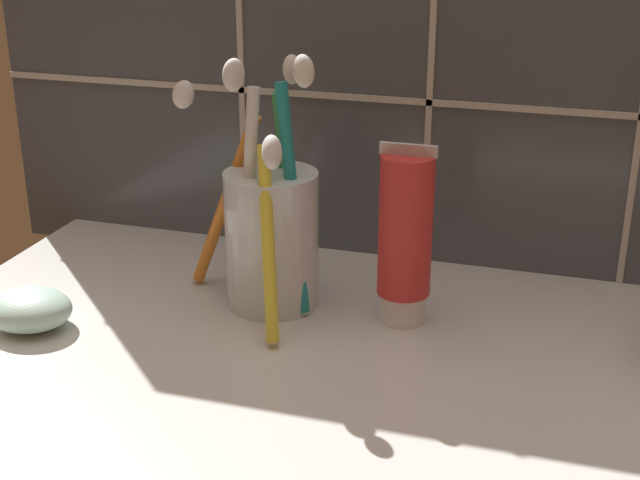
% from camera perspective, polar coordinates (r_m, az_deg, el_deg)
% --- Properties ---
extents(sink_counter, '(0.63, 0.37, 0.02)m').
position_cam_1_polar(sink_counter, '(0.60, 1.71, -8.40)').
color(sink_counter, silver).
rests_on(sink_counter, ground).
extents(tile_wall_backsplash, '(0.73, 0.02, 0.41)m').
position_cam_1_polar(tile_wall_backsplash, '(0.71, 6.05, 12.80)').
color(tile_wall_backsplash, '#4C515B').
rests_on(tile_wall_backsplash, ground).
extents(toothbrush_cup, '(0.13, 0.13, 0.19)m').
position_cam_1_polar(toothbrush_cup, '(0.65, -3.19, 0.64)').
color(toothbrush_cup, silver).
rests_on(toothbrush_cup, sink_counter).
extents(toothpaste_tube, '(0.04, 0.04, 0.13)m').
position_cam_1_polar(toothpaste_tube, '(0.62, 5.48, 0.22)').
color(toothpaste_tube, white).
rests_on(toothpaste_tube, sink_counter).
extents(soap_bar, '(0.06, 0.05, 0.03)m').
position_cam_1_polar(soap_bar, '(0.67, -18.17, -4.23)').
color(soap_bar, silver).
rests_on(soap_bar, sink_counter).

